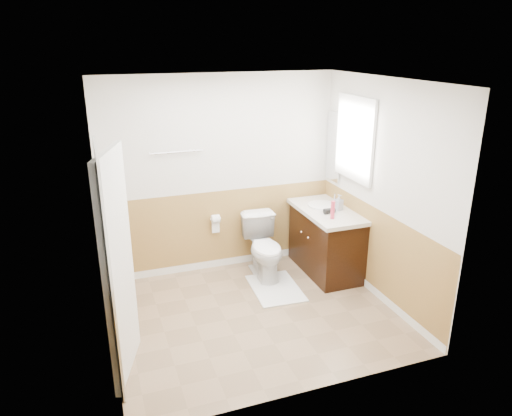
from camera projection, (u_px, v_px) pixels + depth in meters
name	position (u px, v px, depth m)	size (l,w,h in m)	color
floor	(255.00, 314.00, 5.25)	(3.00, 3.00, 0.00)	#8C7051
ceiling	(255.00, 81.00, 4.41)	(3.00, 3.00, 0.00)	white
wall_back	(220.00, 175.00, 5.98)	(3.00, 3.00, 0.00)	silver
wall_front	(311.00, 260.00, 3.67)	(3.00, 3.00, 0.00)	silver
wall_left	(101.00, 226.00, 4.35)	(3.00, 3.00, 0.00)	silver
wall_right	(381.00, 193.00, 5.31)	(3.00, 3.00, 0.00)	silver
wainscot_back	(222.00, 231.00, 6.22)	(3.00, 3.00, 0.00)	#AC8344
wainscot_front	(307.00, 341.00, 3.94)	(3.00, 3.00, 0.00)	#AC8344
wainscot_left	(111.00, 298.00, 4.61)	(2.60, 2.60, 0.00)	#AC8344
wainscot_right	(375.00, 254.00, 5.55)	(2.60, 2.60, 0.00)	#AC8344
toilet	(265.00, 248.00, 5.99)	(0.43, 0.76, 0.77)	white
bath_mat	(275.00, 288.00, 5.77)	(0.55, 0.80, 0.02)	white
vanity_cabinet	(326.00, 242.00, 6.11)	(0.55, 1.10, 0.80)	black
vanity_knob_left	(308.00, 238.00, 5.88)	(0.03, 0.03, 0.03)	#B6B6BD
vanity_knob_right	(302.00, 232.00, 6.06)	(0.03, 0.03, 0.03)	silver
countertop	(327.00, 211.00, 5.97)	(0.60, 1.15, 0.05)	beige
sink_basin	(322.00, 205.00, 6.09)	(0.36, 0.36, 0.02)	white
faucet	(335.00, 199.00, 6.13)	(0.02, 0.02, 0.14)	silver
lotion_bottle	(333.00, 210.00, 5.62)	(0.05, 0.05, 0.22)	#CA344C
soap_dispenser	(339.00, 202.00, 5.92)	(0.09, 0.09, 0.20)	#999FAD
hair_dryer_body	(329.00, 211.00, 5.81)	(0.07, 0.07, 0.14)	black
hair_dryer_handle	(327.00, 214.00, 5.81)	(0.03, 0.03, 0.07)	black
mirror_panel	(334.00, 147.00, 6.17)	(0.02, 0.35, 0.90)	silver
window_frame	(355.00, 139.00, 5.65)	(0.04, 0.80, 1.00)	white
window_glass	(356.00, 139.00, 5.66)	(0.01, 0.70, 0.90)	white
door	(119.00, 268.00, 4.06)	(0.05, 0.80, 2.04)	white
door_frame	(109.00, 268.00, 4.03)	(0.02, 0.92, 2.10)	white
door_knob	(123.00, 258.00, 4.40)	(0.06, 0.06, 0.06)	silver
towel_bar	(176.00, 152.00, 5.64)	(0.02, 0.02, 0.62)	silver
tp_holder_bar	(216.00, 219.00, 6.07)	(0.02, 0.02, 0.14)	silver
tp_roll	(216.00, 219.00, 6.07)	(0.11, 0.11, 0.10)	white
tp_sheet	(216.00, 227.00, 6.11)	(0.10, 0.01, 0.16)	white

